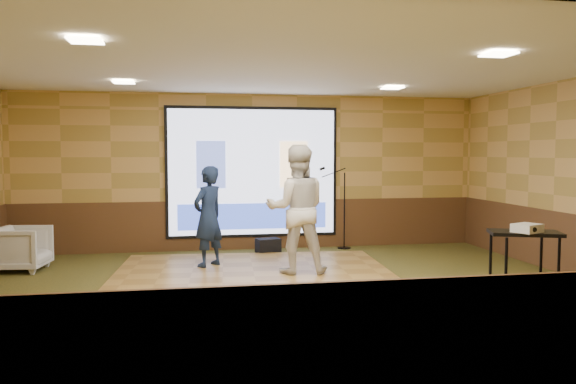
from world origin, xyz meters
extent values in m
plane|color=#2C3417|center=(0.00, 0.00, 0.00)|extent=(9.00, 9.00, 0.00)
cube|color=tan|center=(0.00, 3.50, 1.50)|extent=(9.00, 0.04, 3.00)
cube|color=tan|center=(0.00, -3.50, 1.50)|extent=(9.00, 0.04, 3.00)
cube|color=silver|center=(0.00, 0.00, 3.00)|extent=(9.00, 7.00, 0.04)
cube|color=#51341B|center=(0.00, 3.48, 0.47)|extent=(9.00, 0.04, 0.95)
cube|color=#51341B|center=(0.00, -3.48, 0.47)|extent=(9.00, 0.04, 0.95)
cube|color=black|center=(0.00, 3.45, 1.50)|extent=(3.32, 0.03, 2.52)
cube|color=silver|center=(0.00, 3.42, 1.50)|extent=(3.20, 0.02, 2.40)
cube|color=#425192|center=(-0.80, 3.40, 1.65)|extent=(0.55, 0.01, 0.90)
cube|color=#FFD193|center=(0.80, 3.40, 1.65)|extent=(0.55, 0.01, 0.90)
cube|color=#2E46AE|center=(0.00, 3.40, 0.65)|extent=(2.88, 0.01, 0.50)
cube|color=#FFE7BF|center=(-2.20, 1.80, 2.97)|extent=(0.32, 0.32, 0.02)
cube|color=#FFE7BF|center=(2.20, 1.80, 2.97)|extent=(0.32, 0.32, 0.02)
cube|color=#FFE7BF|center=(-2.20, -1.50, 2.97)|extent=(0.32, 0.32, 0.02)
cube|color=#FFE7BF|center=(2.20, -1.50, 2.97)|extent=(0.32, 0.32, 0.02)
cube|color=olive|center=(-0.24, 1.26, 0.02)|extent=(4.48, 3.53, 0.03)
imported|color=#142141|center=(-0.92, 1.80, 0.85)|extent=(0.70, 0.69, 1.63)
imported|color=silver|center=(0.40, 1.06, 1.01)|extent=(1.03, 0.84, 1.97)
cylinder|color=black|center=(2.57, -1.16, 0.42)|extent=(0.04, 0.04, 0.85)
cylinder|color=black|center=(3.29, -1.16, 0.42)|extent=(0.04, 0.04, 0.85)
cylinder|color=black|center=(2.57, -0.80, 0.42)|extent=(0.04, 0.04, 0.85)
cylinder|color=black|center=(3.29, -0.80, 0.42)|extent=(0.04, 0.04, 0.85)
cube|color=black|center=(2.93, -0.98, 0.87)|extent=(0.85, 0.45, 0.04)
cube|color=black|center=(2.93, -0.98, 0.22)|extent=(0.76, 0.40, 0.03)
cube|color=silver|center=(2.89, -1.08, 0.95)|extent=(0.40, 0.37, 0.11)
cylinder|color=black|center=(1.77, 3.21, 0.01)|extent=(0.26, 0.26, 0.02)
cylinder|color=black|center=(1.77, 3.21, 0.74)|extent=(0.02, 0.02, 1.49)
cylinder|color=black|center=(1.55, 3.21, 1.49)|extent=(0.47, 0.02, 0.19)
cylinder|color=black|center=(1.32, 3.21, 1.57)|extent=(0.11, 0.05, 0.08)
imported|color=gray|center=(-3.85, 2.08, 0.36)|extent=(0.87, 0.85, 0.71)
cube|color=black|center=(0.23, 3.00, 0.13)|extent=(0.48, 0.37, 0.27)
camera|label=1|loc=(-1.22, -7.33, 1.87)|focal=35.00mm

